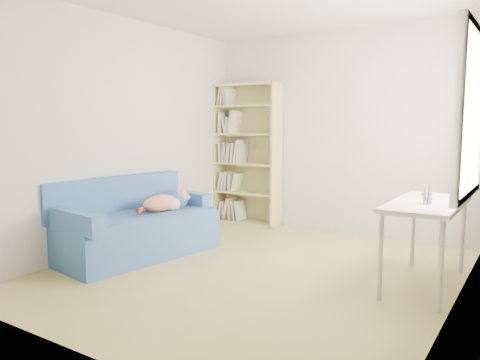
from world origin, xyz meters
name	(u,v)px	position (x,y,z in m)	size (l,w,h in m)	color
ground	(256,271)	(0.00, 0.00, 0.00)	(4.00, 4.00, 0.00)	#A68E4B
room_shell	(267,100)	(0.10, 0.03, 1.64)	(3.54, 4.04, 2.62)	silver
sofa	(137,226)	(-1.36, -0.23, 0.32)	(1.04, 1.81, 0.84)	navy
bookshelf	(247,160)	(-1.26, 1.83, 0.91)	(0.99, 0.31, 1.97)	tan
desk	(427,210)	(1.46, 0.44, 0.67)	(0.55, 1.20, 0.75)	silver
pen_cup	(427,197)	(1.48, 0.30, 0.81)	(0.08, 0.08, 0.15)	white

